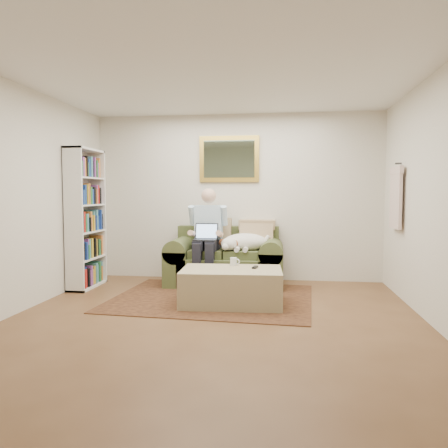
% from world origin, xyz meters
% --- Properties ---
extents(room_shell, '(4.51, 5.00, 2.61)m').
position_xyz_m(room_shell, '(0.00, 0.35, 1.30)').
color(room_shell, brown).
rests_on(room_shell, ground).
extents(rug, '(2.65, 2.18, 0.01)m').
position_xyz_m(rug, '(-0.17, 1.15, 0.01)').
color(rug, black).
rests_on(rug, room_shell).
extents(sofa, '(1.71, 0.87, 1.02)m').
position_xyz_m(sofa, '(-0.12, 2.03, 0.29)').
color(sofa, '#50572E').
rests_on(sofa, room_shell).
extents(seated_man, '(0.56, 0.80, 1.44)m').
position_xyz_m(seated_man, '(-0.37, 1.88, 0.72)').
color(seated_man, '#8CB9D8').
rests_on(seated_man, sofa).
extents(laptop, '(0.33, 0.26, 0.24)m').
position_xyz_m(laptop, '(-0.37, 1.81, 0.75)').
color(laptop, black).
rests_on(laptop, seated_man).
extents(sleeping_dog, '(0.70, 0.44, 0.26)m').
position_xyz_m(sleeping_dog, '(0.19, 1.95, 0.65)').
color(sleeping_dog, white).
rests_on(sleeping_dog, sofa).
extents(ottoman, '(1.25, 0.83, 0.44)m').
position_xyz_m(ottoman, '(0.11, 0.86, 0.22)').
color(ottoman, tan).
rests_on(ottoman, room_shell).
extents(coffee_mug, '(0.08, 0.08, 0.10)m').
position_xyz_m(coffee_mug, '(0.10, 1.13, 0.49)').
color(coffee_mug, white).
rests_on(coffee_mug, ottoman).
extents(tv_remote, '(0.07, 0.16, 0.02)m').
position_xyz_m(tv_remote, '(0.39, 0.97, 0.45)').
color(tv_remote, black).
rests_on(tv_remote, ottoman).
extents(bookshelf, '(0.28, 0.80, 2.00)m').
position_xyz_m(bookshelf, '(-2.10, 1.60, 1.00)').
color(bookshelf, white).
rests_on(bookshelf, room_shell).
extents(wall_mirror, '(0.94, 0.04, 0.72)m').
position_xyz_m(wall_mirror, '(-0.12, 2.47, 1.90)').
color(wall_mirror, gold).
rests_on(wall_mirror, room_shell).
extents(hanging_shirt, '(0.06, 0.52, 0.90)m').
position_xyz_m(hanging_shirt, '(2.19, 1.60, 1.35)').
color(hanging_shirt, beige).
rests_on(hanging_shirt, room_shell).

